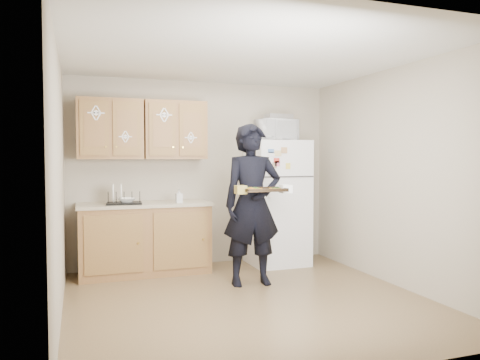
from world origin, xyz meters
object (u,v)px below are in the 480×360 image
object	(u,v)px
baking_tray	(263,190)
microwave	(276,130)
refrigerator	(277,203)
person	(252,205)
dish_rack	(124,197)

from	to	relation	value
baking_tray	microwave	bearing A→B (deg)	63.65
refrigerator	microwave	bearing A→B (deg)	-125.99
person	dish_rack	bearing A→B (deg)	151.91
person	microwave	xyz separation A→B (m)	(0.66, 0.82, 0.91)
baking_tray	dish_rack	distance (m)	1.79
refrigerator	person	world-z (taller)	person
refrigerator	dish_rack	xyz separation A→B (m)	(-2.06, -0.03, 0.13)
refrigerator	microwave	xyz separation A→B (m)	(-0.04, -0.05, 0.99)
baking_tray	microwave	xyz separation A→B (m)	(0.64, 1.12, 0.73)
person	microwave	world-z (taller)	microwave
baking_tray	microwave	world-z (taller)	microwave
person	microwave	bearing A→B (deg)	54.65
refrigerator	person	bearing A→B (deg)	-128.60
refrigerator	baking_tray	size ratio (longest dim) A/B	3.71
microwave	dish_rack	distance (m)	2.19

